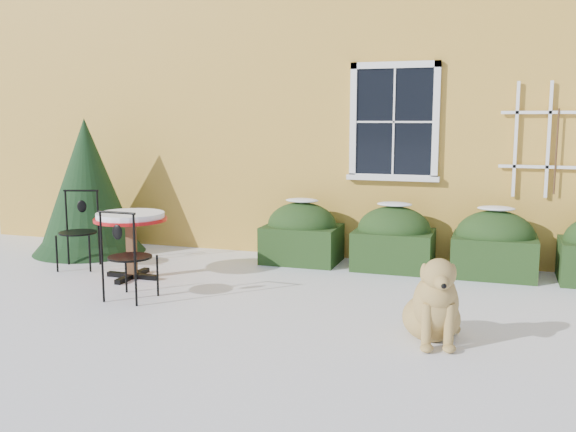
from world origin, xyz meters
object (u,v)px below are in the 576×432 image
(patio_chair_near, at_px, (128,255))
(patio_chair_far, at_px, (79,230))
(bistro_table, at_px, (131,224))
(dog, at_px, (434,307))
(evergreen_shrub, at_px, (88,199))

(patio_chair_near, height_order, patio_chair_far, patio_chair_far)
(patio_chair_near, relative_size, patio_chair_far, 0.98)
(bistro_table, relative_size, dog, 0.96)
(bistro_table, distance_m, patio_chair_far, 1.07)
(evergreen_shrub, distance_m, patio_chair_far, 1.09)
(patio_chair_near, distance_m, dog, 3.41)
(patio_chair_near, relative_size, dog, 1.09)
(dog, bearing_deg, patio_chair_near, 159.00)
(evergreen_shrub, bearing_deg, patio_chair_far, -61.70)
(bistro_table, bearing_deg, patio_chair_far, 163.10)
(patio_chair_far, bearing_deg, evergreen_shrub, 100.30)
(evergreen_shrub, height_order, patio_chair_near, evergreen_shrub)
(evergreen_shrub, distance_m, dog, 5.95)
(patio_chair_near, bearing_deg, dog, 176.93)
(evergreen_shrub, height_order, patio_chair_far, evergreen_shrub)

